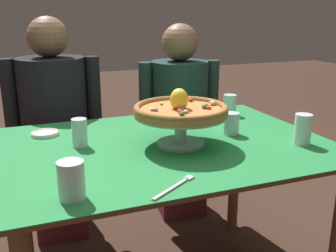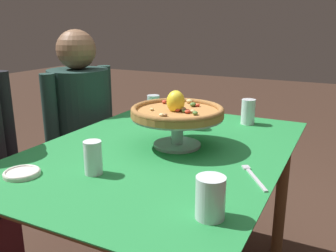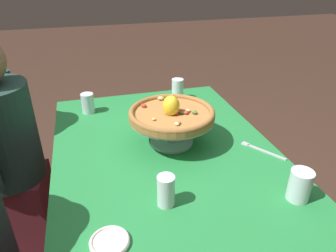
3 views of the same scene
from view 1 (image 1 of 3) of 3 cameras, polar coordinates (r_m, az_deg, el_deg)
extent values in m
cylinder|color=brown|center=(2.03, -20.53, -11.15)|extent=(0.06, 0.06, 0.71)
cylinder|color=brown|center=(2.33, 9.74, -6.74)|extent=(0.06, 0.06, 0.71)
cube|color=brown|center=(1.61, -0.33, -3.06)|extent=(1.29, 0.92, 0.02)
cube|color=#237F3D|center=(1.61, -0.33, -2.58)|extent=(1.33, 0.96, 0.00)
cylinder|color=#B7B7C1|center=(1.59, 1.84, -2.56)|extent=(0.20, 0.20, 0.01)
cylinder|color=#B7B7C1|center=(1.57, 1.86, -0.49)|extent=(0.05, 0.05, 0.11)
cylinder|color=#B7B7C1|center=(1.55, 1.88, 1.56)|extent=(0.37, 0.37, 0.01)
cylinder|color=#AD753D|center=(1.55, 1.88, 2.12)|extent=(0.38, 0.38, 0.02)
torus|color=olive|center=(1.55, 1.89, 2.69)|extent=(0.38, 0.38, 0.02)
ellipsoid|color=beige|center=(1.51, -2.31, 2.50)|extent=(0.03, 0.02, 0.01)
ellipsoid|color=#C63D28|center=(1.50, 2.24, 2.35)|extent=(0.03, 0.02, 0.01)
ellipsoid|color=#C63D28|center=(1.67, 3.34, 3.90)|extent=(0.03, 0.03, 0.01)
ellipsoid|color=#4C7533|center=(1.45, 2.04, 1.90)|extent=(0.03, 0.03, 0.01)
ellipsoid|color=beige|center=(1.57, 1.30, 2.95)|extent=(0.02, 0.03, 0.01)
ellipsoid|color=tan|center=(1.55, 1.89, 2.97)|extent=(0.04, 0.04, 0.02)
ellipsoid|color=#C63D28|center=(1.48, 1.78, 2.23)|extent=(0.03, 0.03, 0.01)
ellipsoid|color=tan|center=(1.61, -1.08, 3.30)|extent=(0.02, 0.02, 0.01)
ellipsoid|color=#4C7533|center=(1.50, 1.70, 2.37)|extent=(0.02, 0.02, 0.01)
ellipsoid|color=tan|center=(1.62, 6.57, 3.40)|extent=(0.04, 0.04, 0.02)
ellipsoid|color=#996B42|center=(1.51, -1.81, 2.41)|extent=(0.02, 0.02, 0.01)
ellipsoid|color=#996B42|center=(1.52, 2.14, 2.64)|extent=(0.03, 0.03, 0.02)
ellipsoid|color=tan|center=(1.48, 2.63, 2.16)|extent=(0.03, 0.03, 0.01)
ellipsoid|color=#C63D28|center=(1.53, 1.33, 2.72)|extent=(0.04, 0.04, 0.02)
ellipsoid|color=#4C7533|center=(1.56, 5.48, 2.94)|extent=(0.03, 0.03, 0.02)
ellipsoid|color=#C63D28|center=(1.55, 5.99, 2.70)|extent=(0.03, 0.03, 0.01)
ellipsoid|color=yellow|center=(1.54, 1.64, 3.89)|extent=(0.10, 0.10, 0.09)
cylinder|color=white|center=(1.59, -12.84, -0.96)|extent=(0.06, 0.06, 0.11)
cylinder|color=silver|center=(1.60, -12.76, -2.18)|extent=(0.05, 0.05, 0.04)
cylinder|color=silver|center=(1.16, -14.00, -7.73)|extent=(0.08, 0.08, 0.11)
cylinder|color=silver|center=(1.17, -13.90, -9.10)|extent=(0.07, 0.07, 0.05)
cylinder|color=white|center=(1.67, 19.15, -0.45)|extent=(0.07, 0.07, 0.13)
cylinder|color=silver|center=(1.68, 19.10, -1.01)|extent=(0.06, 0.06, 0.09)
cylinder|color=silver|center=(2.06, 9.04, 3.09)|extent=(0.07, 0.07, 0.11)
cylinder|color=silver|center=(2.07, 9.00, 2.27)|extent=(0.06, 0.06, 0.05)
cylinder|color=silver|center=(1.73, 9.25, 0.36)|extent=(0.07, 0.07, 0.10)
cylinder|color=silver|center=(1.74, 9.21, -0.48)|extent=(0.06, 0.06, 0.04)
cylinder|color=silver|center=(1.79, -17.58, -1.10)|extent=(0.12, 0.12, 0.01)
torus|color=silver|center=(1.79, -17.60, -0.92)|extent=(0.12, 0.12, 0.01)
cube|color=#B7B7C1|center=(1.20, 0.44, -9.22)|extent=(0.16, 0.11, 0.01)
cube|color=#B7B7C1|center=(1.28, 3.08, -7.60)|extent=(0.04, 0.04, 0.01)
cube|color=maroon|center=(2.42, -15.40, -9.65)|extent=(0.32, 0.35, 0.45)
cylinder|color=black|center=(2.24, -16.39, 2.24)|extent=(0.40, 0.40, 0.58)
sphere|color=brown|center=(2.18, -17.24, 12.39)|extent=(0.21, 0.21, 0.21)
cylinder|color=black|center=(2.25, -22.09, 2.90)|extent=(0.08, 0.08, 0.49)
cylinder|color=black|center=(2.23, -10.81, 3.72)|extent=(0.08, 0.08, 0.49)
cube|color=maroon|center=(2.56, 1.60, -7.21)|extent=(0.32, 0.35, 0.47)
cylinder|color=#1E3833|center=(2.41, 1.69, 3.47)|extent=(0.39, 0.39, 0.51)
sphere|color=brown|center=(2.36, 1.77, 12.16)|extent=(0.22, 0.22, 0.22)
cylinder|color=#1E3833|center=(2.35, -3.31, 4.09)|extent=(0.08, 0.08, 0.43)
cylinder|color=#1E3833|center=(2.47, 6.48, 4.59)|extent=(0.08, 0.08, 0.43)
camera|label=2|loc=(1.04, -63.91, 5.74)|focal=38.86mm
camera|label=3|loc=(1.83, -42.71, 19.50)|focal=33.51mm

